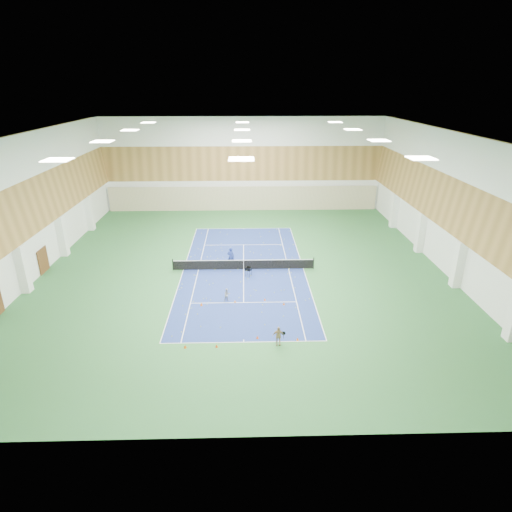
{
  "coord_description": "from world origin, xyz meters",
  "views": [
    {
      "loc": [
        0.15,
        -35.78,
        15.76
      ],
      "look_at": [
        1.09,
        -1.72,
        2.0
      ],
      "focal_mm": 30.0,
      "sensor_mm": 36.0,
      "label": 1
    }
  ],
  "objects_px": {
    "coach": "(231,257)",
    "child_court": "(227,295)",
    "tennis_net": "(244,264)",
    "child_apron": "(278,336)",
    "ball_cart": "(248,272)"
  },
  "relations": [
    {
      "from": "ball_cart",
      "to": "child_apron",
      "type": "bearing_deg",
      "value": -56.29
    },
    {
      "from": "child_court",
      "to": "ball_cart",
      "type": "height_order",
      "value": "child_court"
    },
    {
      "from": "child_apron",
      "to": "ball_cart",
      "type": "relative_size",
      "value": 1.56
    },
    {
      "from": "tennis_net",
      "to": "child_apron",
      "type": "xyz_separation_m",
      "value": [
        2.24,
        -12.22,
        0.12
      ]
    },
    {
      "from": "tennis_net",
      "to": "coach",
      "type": "relative_size",
      "value": 7.0
    },
    {
      "from": "tennis_net",
      "to": "child_apron",
      "type": "height_order",
      "value": "child_apron"
    },
    {
      "from": "child_apron",
      "to": "ball_cart",
      "type": "height_order",
      "value": "child_apron"
    },
    {
      "from": "tennis_net",
      "to": "coach",
      "type": "xyz_separation_m",
      "value": [
        -1.16,
        0.86,
        0.36
      ]
    },
    {
      "from": "coach",
      "to": "child_court",
      "type": "xyz_separation_m",
      "value": [
        -0.12,
        -6.94,
        -0.38
      ]
    },
    {
      "from": "coach",
      "to": "child_court",
      "type": "height_order",
      "value": "coach"
    },
    {
      "from": "child_court",
      "to": "child_apron",
      "type": "height_order",
      "value": "child_apron"
    },
    {
      "from": "coach",
      "to": "child_court",
      "type": "distance_m",
      "value": 6.95
    },
    {
      "from": "child_court",
      "to": "child_apron",
      "type": "xyz_separation_m",
      "value": [
        3.52,
        -6.14,
        0.14
      ]
    },
    {
      "from": "child_court",
      "to": "ball_cart",
      "type": "relative_size",
      "value": 1.24
    },
    {
      "from": "coach",
      "to": "ball_cart",
      "type": "distance_m",
      "value": 2.89
    }
  ]
}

